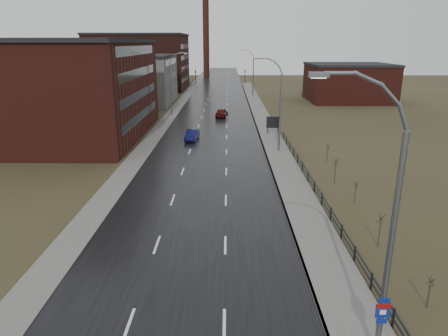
{
  "coord_description": "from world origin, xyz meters",
  "views": [
    {
      "loc": [
        2.43,
        -11.95,
        13.0
      ],
      "look_at": [
        2.14,
        19.84,
        3.0
      ],
      "focal_mm": 32.0,
      "sensor_mm": 36.0,
      "label": 1
    }
  ],
  "objects_px": {
    "streetlight_main": "(384,232)",
    "car_far": "(222,113)",
    "billboard": "(273,123)",
    "car_near": "(192,135)"
  },
  "relations": [
    {
      "from": "billboard",
      "to": "car_near",
      "type": "height_order",
      "value": "billboard"
    },
    {
      "from": "streetlight_main",
      "to": "car_far",
      "type": "bearing_deg",
      "value": 96.95
    },
    {
      "from": "billboard",
      "to": "car_far",
      "type": "bearing_deg",
      "value": 117.85
    },
    {
      "from": "billboard",
      "to": "car_far",
      "type": "relative_size",
      "value": 0.59
    },
    {
      "from": "streetlight_main",
      "to": "billboard",
      "type": "height_order",
      "value": "streetlight_main"
    },
    {
      "from": "streetlight_main",
      "to": "car_far",
      "type": "xyz_separation_m",
      "value": [
        -7.12,
        58.41,
        -5.26
      ]
    },
    {
      "from": "car_near",
      "to": "car_far",
      "type": "relative_size",
      "value": 0.9
    },
    {
      "from": "car_near",
      "to": "streetlight_main",
      "type": "bearing_deg",
      "value": -69.51
    },
    {
      "from": "streetlight_main",
      "to": "car_far",
      "type": "height_order",
      "value": "streetlight_main"
    },
    {
      "from": "billboard",
      "to": "car_near",
      "type": "xyz_separation_m",
      "value": [
        -11.61,
        -3.56,
        -1.11
      ]
    }
  ]
}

